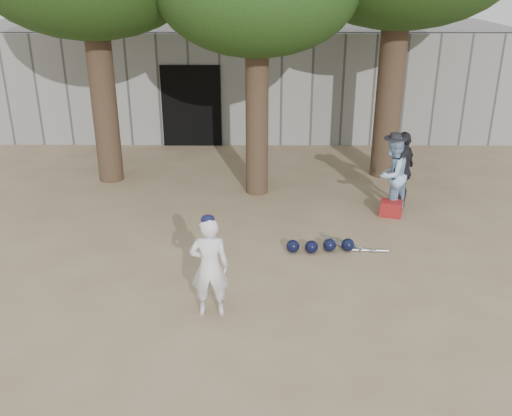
{
  "coord_description": "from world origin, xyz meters",
  "views": [
    {
      "loc": [
        0.66,
        -7.54,
        4.53
      ],
      "look_at": [
        0.6,
        1.0,
        0.95
      ],
      "focal_mm": 40.0,
      "sensor_mm": 36.0,
      "label": 1
    }
  ],
  "objects_px": {
    "boy_player": "(210,267)",
    "spectator_dark": "(402,171)",
    "red_bag": "(391,208)",
    "spectator_blue": "(392,175)"
  },
  "relations": [
    {
      "from": "boy_player",
      "to": "red_bag",
      "type": "relative_size",
      "value": 3.54
    },
    {
      "from": "boy_player",
      "to": "spectator_blue",
      "type": "bearing_deg",
      "value": -133.75
    },
    {
      "from": "boy_player",
      "to": "spectator_dark",
      "type": "bearing_deg",
      "value": -134.5
    },
    {
      "from": "spectator_dark",
      "to": "red_bag",
      "type": "distance_m",
      "value": 0.81
    },
    {
      "from": "boy_player",
      "to": "spectator_dark",
      "type": "distance_m",
      "value": 5.3
    },
    {
      "from": "boy_player",
      "to": "spectator_blue",
      "type": "height_order",
      "value": "spectator_blue"
    },
    {
      "from": "boy_player",
      "to": "red_bag",
      "type": "height_order",
      "value": "boy_player"
    },
    {
      "from": "boy_player",
      "to": "spectator_blue",
      "type": "relative_size",
      "value": 0.96
    },
    {
      "from": "spectator_dark",
      "to": "red_bag",
      "type": "relative_size",
      "value": 3.83
    },
    {
      "from": "red_bag",
      "to": "spectator_dark",
      "type": "bearing_deg",
      "value": 58.68
    }
  ]
}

